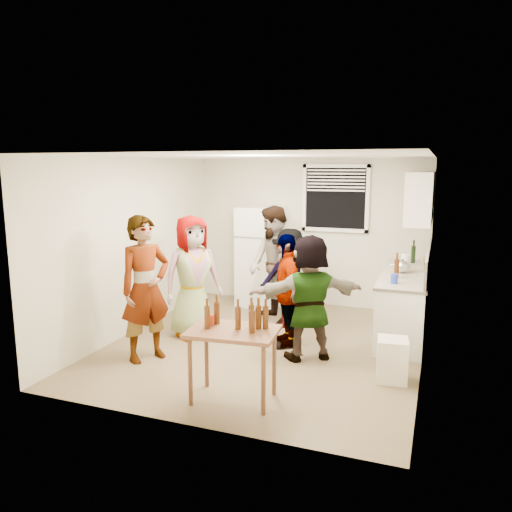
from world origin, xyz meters
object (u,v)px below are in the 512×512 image
at_px(serving_table, 233,399).
at_px(beer_bottle_counter, 396,278).
at_px(wine_bottle, 413,263).
at_px(beer_bottle_table, 258,328).
at_px(guest_back_left, 273,322).
at_px(guest_stripe, 148,358).
at_px(guest_black, 286,345).
at_px(refrigerator, 261,256).
at_px(red_cup, 210,325).
at_px(trash_bin, 392,359).
at_px(guest_grey, 194,335).
at_px(blue_cup, 394,283).
at_px(guest_back_right, 289,327).
at_px(guest_orange, 308,358).
at_px(kettle, 402,273).

bearing_deg(serving_table, beer_bottle_counter, 59.46).
bearing_deg(wine_bottle, beer_bottle_table, -111.13).
xyz_separation_m(serving_table, beer_bottle_table, (0.23, 0.13, 0.75)).
bearing_deg(guest_back_left, wine_bottle, 69.24).
bearing_deg(guest_stripe, guest_black, -24.70).
distance_m(refrigerator, guest_back_left, 1.34).
bearing_deg(red_cup, guest_black, 79.01).
relative_size(refrigerator, beer_bottle_table, 7.20).
distance_m(serving_table, beer_bottle_table, 0.80).
height_order(wine_bottle, beer_bottle_table, wine_bottle).
bearing_deg(trash_bin, guest_grey, 168.12).
bearing_deg(blue_cup, guest_stripe, -154.45).
bearing_deg(trash_bin, beer_bottle_table, -143.90).
distance_m(guest_stripe, guest_back_right, 2.23).
relative_size(wine_bottle, guest_grey, 0.15).
relative_size(wine_bottle, guest_orange, 0.17).
bearing_deg(beer_bottle_counter, guest_grey, -165.31).
bearing_deg(beer_bottle_table, red_cup, -171.79).
height_order(serving_table, guest_grey, serving_table).
xyz_separation_m(guest_back_left, guest_orange, (0.88, -1.24, 0.00)).
xyz_separation_m(beer_bottle_table, guest_stripe, (-1.67, 0.52, -0.75)).
height_order(refrigerator, red_cup, refrigerator).
bearing_deg(guest_black, trash_bin, 35.43).
bearing_deg(refrigerator, guest_black, -60.57).
distance_m(beer_bottle_counter, guest_back_right, 1.77).
bearing_deg(guest_black, blue_cup, 72.42).
relative_size(beer_bottle_counter, beer_bottle_table, 1.08).
bearing_deg(beer_bottle_counter, guest_black, -155.23).
distance_m(wine_bottle, guest_grey, 3.52).
distance_m(refrigerator, guest_grey, 2.08).
bearing_deg(guest_back_right, guest_grey, -145.33).
relative_size(wine_bottle, red_cup, 2.39).
xyz_separation_m(beer_bottle_table, guest_grey, (-1.53, 1.50, -0.75)).
bearing_deg(guest_back_right, guest_back_left, 152.64).
xyz_separation_m(kettle, trash_bin, (0.05, -1.67, -0.65)).
height_order(blue_cup, guest_stripe, blue_cup).
distance_m(refrigerator, guest_black, 2.22).
bearing_deg(red_cup, kettle, 57.17).
distance_m(refrigerator, serving_table, 3.74).
xyz_separation_m(wine_bottle, guest_black, (-1.49, -1.79, -0.90)).
xyz_separation_m(guest_grey, guest_back_left, (0.87, 0.98, 0.00)).
height_order(kettle, guest_black, kettle).
height_order(wine_bottle, guest_black, wine_bottle).
bearing_deg(serving_table, guest_grey, 128.60).
height_order(beer_bottle_counter, trash_bin, beer_bottle_counter).
bearing_deg(guest_back_left, serving_table, -35.78).
bearing_deg(guest_black, beer_bottle_table, -22.91).
height_order(blue_cup, guest_grey, blue_cup).
bearing_deg(refrigerator, beer_bottle_table, -70.54).
xyz_separation_m(beer_bottle_table, guest_black, (-0.19, 1.59, -0.75)).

